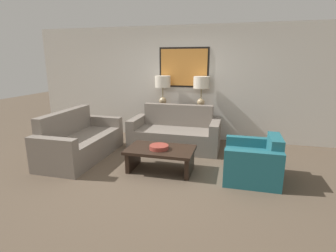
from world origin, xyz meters
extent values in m
plane|color=brown|center=(0.00, 0.00, 0.00)|extent=(20.00, 20.00, 0.00)
cube|color=beige|center=(0.00, 2.35, 1.32)|extent=(7.61, 0.10, 2.65)
cube|color=black|center=(0.00, 2.29, 1.70)|extent=(1.18, 0.01, 0.92)
cube|color=orange|center=(0.00, 2.28, 1.70)|extent=(1.10, 0.02, 0.84)
cube|color=#332319|center=(0.00, 2.07, 0.41)|extent=(1.40, 0.39, 0.81)
cylinder|color=tan|center=(-0.45, 2.07, 0.83)|extent=(0.15, 0.15, 0.02)
sphere|color=tan|center=(-0.45, 2.07, 0.93)|extent=(0.18, 0.18, 0.18)
cylinder|color=#8C7A51|center=(-0.45, 2.07, 1.13)|extent=(0.02, 0.02, 0.23)
cylinder|color=beige|center=(-0.45, 2.07, 1.38)|extent=(0.36, 0.36, 0.27)
cylinder|color=tan|center=(0.45, 2.07, 0.83)|extent=(0.15, 0.15, 0.02)
sphere|color=tan|center=(0.45, 2.07, 0.93)|extent=(0.18, 0.18, 0.18)
cylinder|color=#8C7A51|center=(0.45, 2.07, 1.13)|extent=(0.02, 0.02, 0.23)
cylinder|color=beige|center=(0.45, 2.07, 1.38)|extent=(0.36, 0.36, 0.27)
cube|color=slate|center=(0.00, 1.29, 0.22)|extent=(1.53, 0.69, 0.44)
cube|color=slate|center=(0.00, 1.72, 0.46)|extent=(1.53, 0.18, 0.91)
cube|color=slate|center=(-0.86, 1.38, 0.32)|extent=(0.18, 0.87, 0.64)
cube|color=slate|center=(0.86, 1.38, 0.32)|extent=(0.18, 0.87, 0.64)
cube|color=slate|center=(-1.54, 0.41, 0.22)|extent=(0.69, 1.53, 0.44)
cube|color=slate|center=(-1.97, 0.41, 0.46)|extent=(0.18, 1.53, 0.91)
cube|color=slate|center=(-1.63, -0.45, 0.32)|extent=(0.87, 0.18, 0.64)
cube|color=slate|center=(-1.63, 1.27, 0.32)|extent=(0.87, 0.18, 0.64)
cube|color=black|center=(0.04, 0.17, 0.38)|extent=(1.14, 0.70, 0.05)
cube|color=black|center=(-0.47, 0.17, 0.18)|extent=(0.07, 0.56, 0.36)
cube|color=black|center=(0.54, 0.17, 0.18)|extent=(0.07, 0.56, 0.36)
cylinder|color=#93382D|center=(0.02, 0.13, 0.44)|extent=(0.32, 0.32, 0.07)
cube|color=#1E5B66|center=(1.44, 0.23, 0.21)|extent=(0.66, 0.60, 0.43)
cube|color=#1E5B66|center=(1.86, 0.23, 0.37)|extent=(0.18, 0.60, 0.73)
cube|color=#1E5B66|center=(1.53, 0.60, 0.29)|extent=(0.84, 0.14, 0.59)
cube|color=#1E5B66|center=(1.53, -0.13, 0.29)|extent=(0.84, 0.14, 0.59)
camera|label=1|loc=(1.23, -3.89, 1.86)|focal=28.00mm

